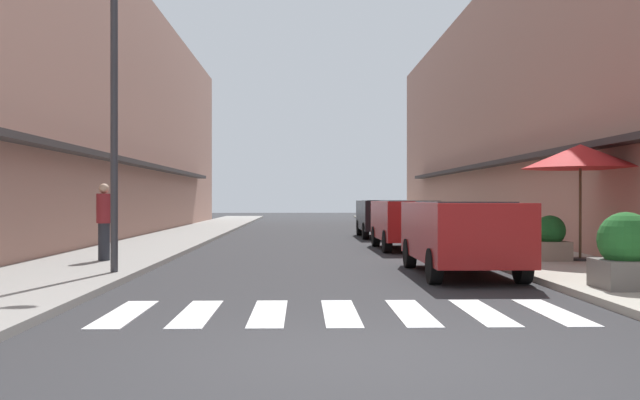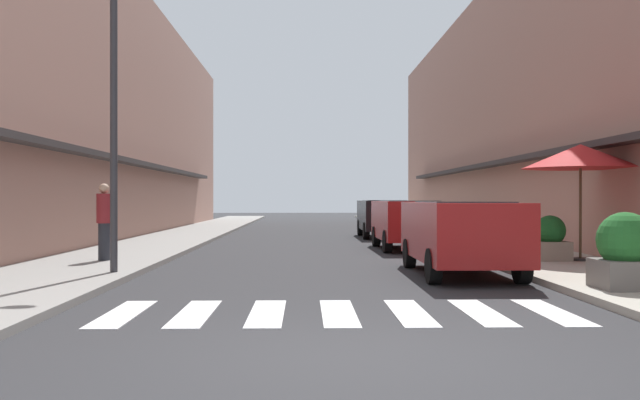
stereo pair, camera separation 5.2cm
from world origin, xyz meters
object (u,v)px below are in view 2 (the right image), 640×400
at_px(parked_car_far, 383,214).
at_px(planter_corner, 625,252).
at_px(planter_midblock, 550,239).
at_px(parked_car_mid, 408,219).
at_px(cafe_umbrella, 580,157).
at_px(pedestrian_walking_near, 104,220).
at_px(street_lamp, 123,84).
at_px(parked_car_near, 460,229).

relative_size(parked_car_far, planter_corner, 3.60).
bearing_deg(planter_midblock, parked_car_far, 102.46).
height_order(parked_car_mid, parked_car_far, same).
relative_size(parked_car_mid, planter_corner, 3.39).
xyz_separation_m(cafe_umbrella, planter_corner, (-1.26, -4.88, -1.78)).
height_order(parked_car_mid, pedestrian_walking_near, pedestrian_walking_near).
relative_size(cafe_umbrella, planter_midblock, 2.58).
distance_m(parked_car_mid, cafe_umbrella, 6.17).
bearing_deg(planter_midblock, street_lamp, -165.53).
bearing_deg(planter_corner, pedestrian_walking_near, 151.67).
bearing_deg(pedestrian_walking_near, cafe_umbrella, -29.13).
relative_size(parked_car_far, street_lamp, 0.72).
relative_size(parked_car_mid, cafe_umbrella, 1.54).
bearing_deg(street_lamp, parked_car_near, 3.05).
bearing_deg(parked_car_near, street_lamp, -176.95).
bearing_deg(parked_car_far, parked_car_mid, -90.00).
bearing_deg(parked_car_far, cafe_umbrella, -74.62).
xyz_separation_m(parked_car_mid, planter_corner, (1.91, -9.94, -0.22)).
distance_m(parked_car_far, cafe_umbrella, 12.05).
distance_m(parked_car_mid, parked_car_far, 6.46).
bearing_deg(planter_midblock, parked_car_mid, 117.03).
bearing_deg(parked_car_mid, pedestrian_walking_near, -148.09).
height_order(cafe_umbrella, pedestrian_walking_near, cafe_umbrella).
distance_m(street_lamp, cafe_umbrella, 10.09).
relative_size(parked_car_mid, parked_car_far, 0.94).
xyz_separation_m(parked_car_mid, cafe_umbrella, (3.17, -5.06, 1.56)).
height_order(street_lamp, planter_midblock, street_lamp).
relative_size(street_lamp, pedestrian_walking_near, 3.41).
height_order(parked_car_near, street_lamp, street_lamp).
bearing_deg(parked_car_mid, cafe_umbrella, -57.92).
xyz_separation_m(parked_car_near, planter_midblock, (2.52, 2.00, -0.33)).
distance_m(planter_midblock, pedestrian_walking_near, 10.20).
height_order(parked_car_near, planter_corner, parked_car_near).
height_order(parked_car_far, cafe_umbrella, cafe_umbrella).
distance_m(parked_car_near, pedestrian_walking_near, 7.97).
bearing_deg(parked_car_mid, planter_midblock, -62.97).
xyz_separation_m(parked_car_near, pedestrian_walking_near, (-7.67, 2.16, 0.12)).
height_order(parked_car_near, parked_car_far, same).
distance_m(parked_car_near, cafe_umbrella, 4.00).
bearing_deg(planter_midblock, pedestrian_walking_near, 179.08).
distance_m(parked_car_near, parked_car_far, 13.40).
distance_m(planter_corner, planter_midblock, 5.04).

